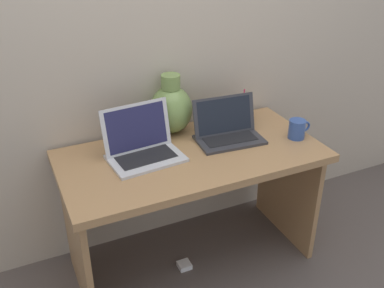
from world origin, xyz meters
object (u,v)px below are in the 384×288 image
object	(u,v)px
power_brick	(184,265)
laptop_left	(141,144)
laptop_right	(227,128)
coffee_mug	(297,129)
pen_cup	(245,112)
green_vase	(171,108)

from	to	relation	value
power_brick	laptop_left	bearing A→B (deg)	144.67
laptop_right	coffee_mug	bearing A→B (deg)	-23.88
coffee_mug	pen_cup	world-z (taller)	pen_cup
laptop_left	laptop_right	bearing A→B (deg)	-1.02
green_vase	coffee_mug	bearing A→B (deg)	-31.20
laptop_left	green_vase	size ratio (longest dim) A/B	1.14
laptop_right	power_brick	size ratio (longest dim) A/B	5.12
coffee_mug	pen_cup	size ratio (longest dim) A/B	0.69
pen_cup	coffee_mug	bearing A→B (deg)	-65.25
green_vase	laptop_left	bearing A→B (deg)	-141.30
coffee_mug	power_brick	bearing A→B (deg)	176.52
green_vase	coffee_mug	xyz separation A→B (m)	(0.58, -0.35, -0.09)
laptop_right	pen_cup	size ratio (longest dim) A/B	1.92
laptop_right	pen_cup	bearing A→B (deg)	37.50
laptop_left	power_brick	distance (m)	0.78
green_vase	coffee_mug	world-z (taller)	green_vase
coffee_mug	power_brick	xyz separation A→B (m)	(-0.64, 0.04, -0.74)
pen_cup	power_brick	distance (m)	0.93
laptop_left	coffee_mug	size ratio (longest dim) A/B	2.89
laptop_right	coffee_mug	distance (m)	0.37
laptop_right	coffee_mug	xyz separation A→B (m)	(0.34, -0.15, -0.01)
coffee_mug	power_brick	world-z (taller)	coffee_mug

